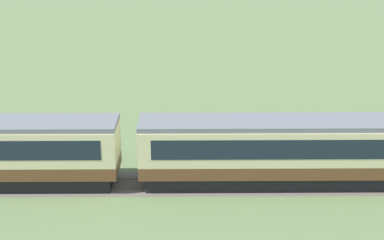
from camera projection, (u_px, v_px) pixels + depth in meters
The scene contains 2 objects.
passenger_train at pixel (309, 149), 36.08m from camera, with size 107.38×3.23×4.18m.
railway_track at pixel (197, 183), 36.76m from camera, with size 162.54×3.60×0.04m.
Camera 1 is at (-28.67, -32.68, 15.74)m, focal length 55.00 mm.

